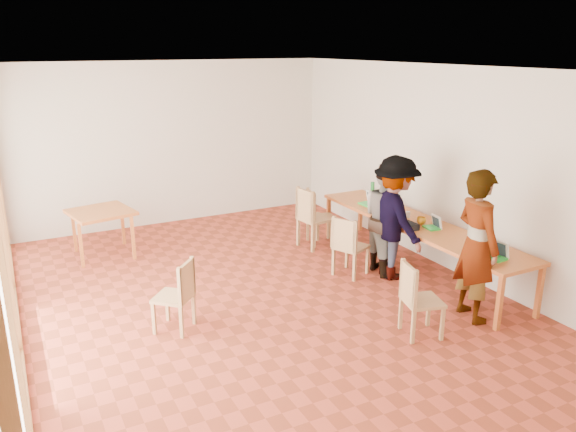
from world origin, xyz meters
The scene contains 24 objects.
ground centered at (0.00, 0.00, 0.00)m, with size 8.00×8.00×0.00m, color #A53C28.
wall_back centered at (0.00, 4.00, 1.50)m, with size 6.00×0.10×3.00m, color beige.
wall_front centered at (0.00, -4.00, 1.50)m, with size 6.00×0.10×3.00m, color beige.
wall_right centered at (3.00, 0.00, 1.50)m, with size 0.10×8.00×3.00m, color beige.
ceiling centered at (0.00, 0.00, 3.02)m, with size 6.00×8.00×0.04m, color white.
communal_table centered at (2.50, -0.04, 0.70)m, with size 0.80×4.00×0.75m.
side_table centered at (-1.55, 2.73, 0.67)m, with size 0.90×0.90×0.75m.
chair_near centered at (1.19, -1.62, 0.55)m, with size 0.51×0.51×0.48m.
chair_mid centered at (1.46, 0.21, 0.55)m, with size 0.56×0.56×0.48m.
chair_far centered at (1.57, 1.52, 0.63)m, with size 0.53×0.53×0.54m.
chair_empty centered at (1.76, 1.65, 0.58)m, with size 0.52×0.52×0.50m.
chair_spare centered at (-1.18, -0.26, 0.54)m, with size 0.58×0.58×0.47m.
person_near centered at (2.13, -1.58, 0.95)m, with size 0.69×0.45×1.89m, color gray.
person_mid centered at (2.08, 0.14, 0.83)m, with size 0.81×0.63×1.66m, color gray.
person_far centered at (2.05, -0.09, 0.90)m, with size 1.16×0.67×1.79m, color gray.
laptop_near centered at (2.44, -1.62, 0.81)m, with size 0.26×0.29×0.22m.
laptop_mid centered at (2.53, -0.37, 0.80)m, with size 0.22×0.25×0.19m.
laptop_far centered at (2.44, 1.07, 0.81)m, with size 0.25×0.28×0.22m.
yellow_mug centered at (2.50, -0.14, 0.80)m, with size 0.14×0.14×0.11m, color orange.
green_bottle centered at (2.71, 1.39, 0.89)m, with size 0.07×0.07×0.28m, color #237E2F.
clear_glass centered at (2.54, 0.22, 0.80)m, with size 0.07×0.07×0.09m, color silver.
condiment_cup centered at (2.20, -1.44, 0.78)m, with size 0.08×0.08×0.06m, color white.
pink_phone centered at (2.53, -0.35, 0.76)m, with size 0.05×0.10×0.01m, color #D24773.
black_pouch centered at (2.21, -0.23, 0.80)m, with size 0.16×0.26×0.09m, color black.
Camera 1 is at (-2.81, -6.19, 3.28)m, focal length 35.00 mm.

